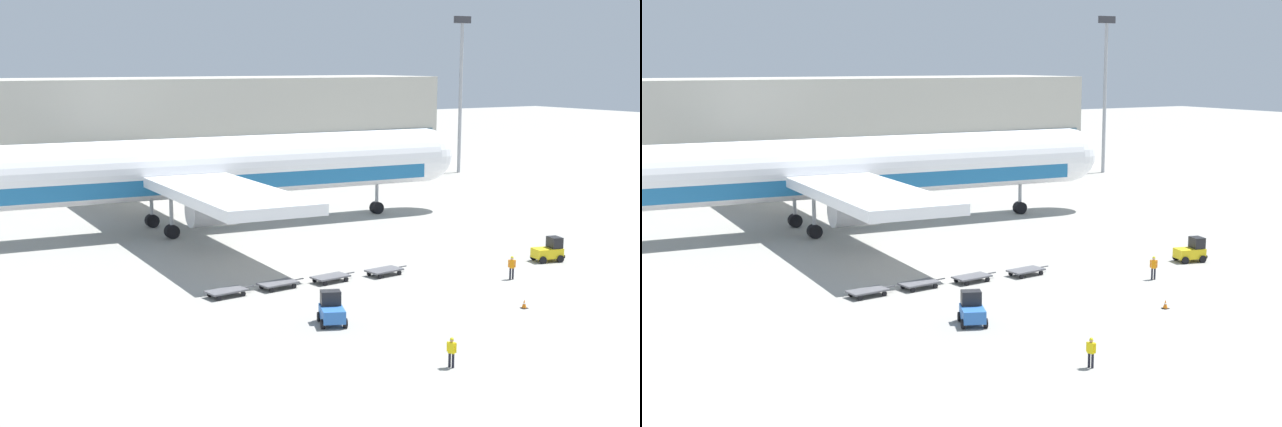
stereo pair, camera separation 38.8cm
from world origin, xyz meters
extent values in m
plane|color=#9E9B93|center=(0.00, 0.00, 0.00)|extent=(400.00, 400.00, 0.00)
cube|color=#BCB7A8|center=(1.91, 70.81, 7.00)|extent=(90.00, 18.00, 14.00)
cube|color=slate|center=(1.91, 61.71, 3.85)|extent=(88.20, 0.20, 4.90)
cylinder|color=#9EA0A5|center=(46.85, 56.21, 10.84)|extent=(0.50, 0.50, 21.68)
cube|color=#333338|center=(46.85, 56.21, 22.18)|extent=(2.80, 0.50, 1.00)
cylinder|color=white|center=(-3.77, 33.18, 6.10)|extent=(52.25, 8.81, 5.80)
cube|color=#1E669E|center=(-3.77, 33.18, 4.79)|extent=(48.09, 8.45, 1.45)
sphere|color=white|center=(22.19, 31.67, 6.10)|extent=(5.68, 5.68, 5.68)
cube|color=white|center=(-6.36, 33.33, 5.38)|extent=(10.77, 48.38, 0.90)
cylinder|color=#9EA0A5|center=(-6.95, 23.27, 3.58)|extent=(4.36, 3.04, 2.80)
cylinder|color=#9EA0A5|center=(-5.78, 43.40, 3.58)|extent=(4.36, 3.04, 2.80)
cylinder|color=#9EA0A5|center=(15.96, 32.04, 2.65)|extent=(0.36, 0.36, 4.00)
cylinder|color=black|center=(15.96, 32.04, 0.65)|extent=(1.35, 0.97, 1.30)
cylinder|color=#9EA0A5|center=(-8.10, 30.23, 2.65)|extent=(0.36, 0.36, 4.00)
cylinder|color=black|center=(-8.10, 30.23, 0.65)|extent=(1.35, 0.97, 1.30)
cylinder|color=#9EA0A5|center=(-7.73, 36.62, 2.65)|extent=(0.36, 0.36, 4.00)
cylinder|color=black|center=(-7.73, 36.62, 0.65)|extent=(1.35, 0.97, 1.30)
cube|color=#2D66B7|center=(-9.45, -0.79, 0.70)|extent=(2.17, 2.66, 0.80)
cube|color=black|center=(-9.20, -0.19, 1.55)|extent=(1.49, 1.31, 0.90)
cube|color=black|center=(-8.98, 0.35, 0.42)|extent=(1.23, 0.63, 0.24)
cylinder|color=black|center=(-9.79, 0.22, 0.30)|extent=(0.45, 0.65, 0.60)
cylinder|color=black|center=(-8.50, -0.31, 0.30)|extent=(0.45, 0.65, 0.60)
cylinder|color=black|center=(-10.41, -1.27, 0.30)|extent=(0.45, 0.65, 0.60)
cylinder|color=black|center=(-9.11, -1.80, 0.30)|extent=(0.45, 0.65, 0.60)
cube|color=yellow|center=(15.04, 5.60, 0.70)|extent=(2.56, 1.89, 0.80)
cube|color=black|center=(15.67, 5.45, 1.55)|extent=(1.16, 1.41, 0.90)
cube|color=black|center=(16.23, 5.32, 0.42)|extent=(0.44, 1.26, 0.24)
cylinder|color=black|center=(15.98, 6.09, 0.30)|extent=(0.64, 0.37, 0.60)
cylinder|color=black|center=(15.66, 4.73, 0.30)|extent=(0.64, 0.37, 0.60)
cylinder|color=black|center=(14.41, 6.46, 0.30)|extent=(0.64, 0.37, 0.60)
cylinder|color=black|center=(14.09, 5.10, 0.30)|extent=(0.64, 0.37, 0.60)
cube|color=#56565B|center=(-12.38, 8.66, 0.42)|extent=(2.97, 1.84, 0.12)
cube|color=#56565B|center=(-10.54, 8.89, 0.42)|extent=(0.90, 0.19, 0.08)
cylinder|color=black|center=(-11.49, 9.41, 0.18)|extent=(0.38, 0.19, 0.36)
cylinder|color=black|center=(-11.33, 8.15, 0.18)|extent=(0.38, 0.19, 0.36)
cylinder|color=black|center=(-13.43, 9.16, 0.18)|extent=(0.38, 0.19, 0.36)
cylinder|color=black|center=(-13.27, 7.90, 0.18)|extent=(0.38, 0.19, 0.36)
cube|color=#56565B|center=(-8.25, 8.79, 0.42)|extent=(2.97, 1.84, 0.12)
cube|color=#56565B|center=(-6.42, 9.03, 0.42)|extent=(0.90, 0.19, 0.08)
cylinder|color=black|center=(-7.36, 9.55, 0.18)|extent=(0.38, 0.19, 0.36)
cylinder|color=black|center=(-7.20, 8.29, 0.18)|extent=(0.38, 0.19, 0.36)
cylinder|color=black|center=(-9.30, 9.30, 0.18)|extent=(0.38, 0.19, 0.36)
cylinder|color=black|center=(-9.14, 8.04, 0.18)|extent=(0.38, 0.19, 0.36)
cube|color=#56565B|center=(-3.96, 8.56, 0.42)|extent=(2.97, 1.84, 0.12)
cube|color=#56565B|center=(-2.12, 8.80, 0.42)|extent=(0.90, 0.19, 0.08)
cylinder|color=black|center=(-3.07, 9.32, 0.18)|extent=(0.38, 0.19, 0.36)
cylinder|color=black|center=(-2.91, 8.05, 0.18)|extent=(0.38, 0.19, 0.36)
cylinder|color=black|center=(-5.01, 9.07, 0.18)|extent=(0.38, 0.19, 0.36)
cylinder|color=black|center=(-4.85, 7.80, 0.18)|extent=(0.38, 0.19, 0.36)
cube|color=#56565B|center=(0.70, 8.29, 0.42)|extent=(2.97, 1.84, 0.12)
cube|color=#56565B|center=(2.53, 8.53, 0.42)|extent=(0.90, 0.19, 0.08)
cylinder|color=black|center=(1.59, 9.05, 0.18)|extent=(0.38, 0.19, 0.36)
cylinder|color=black|center=(1.75, 7.79, 0.18)|extent=(0.38, 0.19, 0.36)
cylinder|color=black|center=(-0.36, 8.80, 0.18)|extent=(0.38, 0.19, 0.36)
cylinder|color=black|center=(-0.19, 7.54, 0.18)|extent=(0.38, 0.19, 0.36)
cylinder|color=black|center=(8.36, 2.35, 0.43)|extent=(0.14, 0.14, 0.86)
cylinder|color=black|center=(8.20, 2.47, 0.43)|extent=(0.14, 0.14, 0.86)
cube|color=orange|center=(8.28, 2.41, 1.18)|extent=(0.42, 0.40, 0.64)
cylinder|color=orange|center=(8.47, 2.26, 1.21)|extent=(0.09, 0.09, 0.58)
cylinder|color=orange|center=(8.09, 2.56, 1.21)|extent=(0.09, 0.09, 0.58)
sphere|color=#DBB28E|center=(8.28, 2.41, 1.61)|extent=(0.23, 0.23, 0.23)
sphere|color=yellow|center=(8.28, 2.41, 1.68)|extent=(0.22, 0.22, 0.22)
cylinder|color=black|center=(-8.08, -10.73, 0.40)|extent=(0.14, 0.14, 0.81)
cylinder|color=black|center=(-7.99, -10.91, 0.40)|extent=(0.14, 0.14, 0.81)
cube|color=yellow|center=(-8.04, -10.82, 1.11)|extent=(0.36, 0.42, 0.60)
cylinder|color=yellow|center=(-8.15, -10.61, 1.14)|extent=(0.09, 0.09, 0.54)
cylinder|color=yellow|center=(-7.92, -11.03, 1.14)|extent=(0.09, 0.09, 0.54)
sphere|color=tan|center=(-8.04, -10.82, 1.52)|extent=(0.22, 0.22, 0.22)
sphere|color=yellow|center=(-8.04, -10.82, 1.58)|extent=(0.21, 0.21, 0.21)
cube|color=black|center=(3.49, -4.08, 0.02)|extent=(0.40, 0.40, 0.04)
cone|color=orange|center=(3.49, -4.08, 0.32)|extent=(0.32, 0.32, 0.57)
cylinder|color=white|center=(3.49, -4.08, 0.35)|extent=(0.19, 0.19, 0.08)
camera|label=1|loc=(-37.16, -46.67, 16.17)|focal=50.00mm
camera|label=2|loc=(-36.82, -46.86, 16.17)|focal=50.00mm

